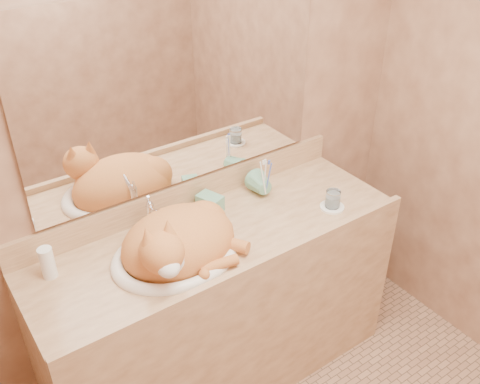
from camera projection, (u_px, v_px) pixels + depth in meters
wall_back at (180, 123)px, 2.19m from camera, size 2.40×0.02×2.50m
vanity_counter at (221, 309)px, 2.44m from camera, size 1.60×0.55×0.85m
mirror at (179, 92)px, 2.10m from camera, size 1.30×0.02×0.80m
sink_basin at (174, 240)px, 2.05m from camera, size 0.57×0.50×0.16m
faucet at (151, 216)px, 2.19m from camera, size 0.05×0.12×0.16m
cat at (178, 240)px, 2.05m from camera, size 0.47×0.39×0.26m
soap_dispenser at (220, 198)px, 2.30m from camera, size 0.10×0.10×0.16m
toothbrush_cup at (266, 190)px, 2.41m from camera, size 0.12×0.12×0.10m
toothbrushes at (266, 176)px, 2.37m from camera, size 0.03×0.03×0.21m
saucer at (332, 207)px, 2.38m from camera, size 0.11×0.11×0.01m
water_glass at (333, 199)px, 2.35m from camera, size 0.07×0.07×0.08m
lotion_bottle at (47, 263)px, 1.97m from camera, size 0.05×0.05×0.13m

